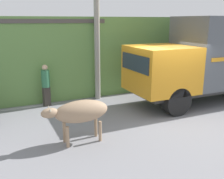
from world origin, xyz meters
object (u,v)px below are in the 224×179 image
brown_cow (80,112)px  utility_pole (97,22)px  cargo_truck (219,56)px  pedestrian_on_hill (46,83)px

brown_cow → utility_pole: (1.97, 3.73, 2.33)m
cargo_truck → brown_cow: 6.82m
cargo_truck → utility_pole: utility_pole is taller
cargo_truck → utility_pole: bearing=151.8°
cargo_truck → pedestrian_on_hill: 7.19m
cargo_truck → brown_cow: size_ratio=4.00×
brown_cow → utility_pole: 4.82m
brown_cow → utility_pole: utility_pole is taller
brown_cow → utility_pole: size_ratio=0.30×
cargo_truck → brown_cow: (-6.57, -1.55, -0.98)m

